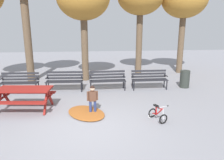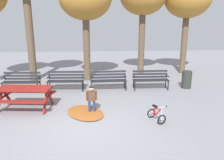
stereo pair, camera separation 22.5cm
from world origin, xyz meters
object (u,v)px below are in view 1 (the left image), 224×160
object	(u,v)px
park_bench_left	(65,79)
park_bench_right	(107,79)
park_bench_far_right	(149,78)
trash_bin	(185,79)
child_standing	(93,97)
park_bench_far_left	(20,81)
kids_bicycle	(158,114)
picnic_table	(25,93)

from	to	relation	value
park_bench_left	park_bench_right	world-z (taller)	same
park_bench_far_right	park_bench_left	bearing A→B (deg)	178.60
park_bench_left	trash_bin	bearing A→B (deg)	-0.40
child_standing	trash_bin	size ratio (longest dim) A/B	1.21
park_bench_far_right	child_standing	world-z (taller)	child_standing
park_bench_far_left	child_standing	size ratio (longest dim) A/B	1.68
park_bench_left	kids_bicycle	bearing A→B (deg)	-47.41
picnic_table	park_bench_far_left	world-z (taller)	park_bench_far_left
child_standing	kids_bicycle	xyz separation A→B (m)	(1.97, -0.74, -0.36)
park_bench_right	park_bench_far_right	bearing A→B (deg)	-0.84
picnic_table	park_bench_far_right	world-z (taller)	park_bench_far_right
trash_bin	park_bench_far_right	bearing A→B (deg)	-178.18
park_bench_right	park_bench_far_left	bearing A→B (deg)	179.58
kids_bicycle	trash_bin	xyz separation A→B (m)	(2.35, 3.40, 0.20)
child_standing	park_bench_right	bearing A→B (deg)	75.10
child_standing	park_bench_far_right	bearing A→B (deg)	45.04
picnic_table	park_bench_far_left	distance (m)	2.23
trash_bin	park_bench_left	bearing A→B (deg)	179.60
park_bench_far_right	child_standing	bearing A→B (deg)	-134.96
child_standing	trash_bin	xyz separation A→B (m)	(4.31, 2.66, -0.16)
park_bench_right	park_bench_far_right	world-z (taller)	same
park_bench_far_left	park_bench_right	bearing A→B (deg)	-0.42
park_bench_right	park_bench_far_right	size ratio (longest dim) A/B	1.01
kids_bicycle	trash_bin	world-z (taller)	trash_bin
picnic_table	park_bench_far_right	xyz separation A→B (m)	(4.91, 2.03, -0.08)
park_bench_right	child_standing	world-z (taller)	child_standing
child_standing	trash_bin	world-z (taller)	child_standing
park_bench_far_left	trash_bin	world-z (taller)	park_bench_far_left
picnic_table	park_bench_left	bearing A→B (deg)	62.32
child_standing	kids_bicycle	world-z (taller)	child_standing
park_bench_left	park_bench_right	bearing A→B (deg)	-1.96
park_bench_far_right	trash_bin	world-z (taller)	park_bench_far_right
park_bench_left	picnic_table	bearing A→B (deg)	-117.68
park_bench_far_left	trash_bin	bearing A→B (deg)	-0.01
picnic_table	child_standing	xyz separation A→B (m)	(2.30, -0.58, -0.03)
park_bench_far_right	kids_bicycle	distance (m)	3.42
park_bench_right	park_bench_left	bearing A→B (deg)	178.04
park_bench_right	trash_bin	bearing A→B (deg)	0.42
picnic_table	kids_bicycle	xyz separation A→B (m)	(4.27, -1.32, -0.39)
park_bench_far_left	child_standing	xyz separation A→B (m)	(3.09, -2.66, 0.05)
picnic_table	kids_bicycle	size ratio (longest dim) A/B	3.06
park_bench_left	child_standing	size ratio (longest dim) A/B	1.68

